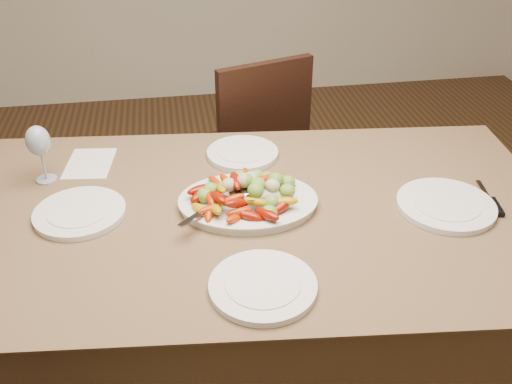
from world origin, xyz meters
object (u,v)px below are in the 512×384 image
(chair_far, at_px, (245,149))
(wine_glass, at_px, (41,153))
(plate_left, at_px, (80,213))
(dining_table, at_px, (256,303))
(plate_right, at_px, (446,205))
(plate_far, at_px, (243,154))
(serving_platter, at_px, (248,203))
(plate_near, at_px, (263,286))

(chair_far, height_order, wine_glass, wine_glass)
(chair_far, distance_m, plate_left, 1.09)
(dining_table, relative_size, chair_far, 1.94)
(plate_right, height_order, plate_far, same)
(dining_table, relative_size, plate_right, 6.30)
(serving_platter, bearing_deg, plate_right, -9.96)
(chair_far, bearing_deg, plate_far, 63.09)
(dining_table, distance_m, plate_right, 0.69)
(plate_near, height_order, wine_glass, wine_glass)
(plate_left, bearing_deg, chair_far, 54.22)
(chair_far, xyz_separation_m, plate_near, (-0.14, -1.26, 0.29))
(dining_table, relative_size, serving_platter, 4.53)
(serving_platter, relative_size, plate_left, 1.52)
(plate_far, bearing_deg, plate_near, -94.00)
(plate_far, height_order, wine_glass, wine_glass)
(wine_glass, bearing_deg, plate_near, -46.07)
(serving_platter, bearing_deg, wine_glass, 157.44)
(dining_table, xyz_separation_m, plate_right, (0.56, -0.08, 0.39))
(chair_far, bearing_deg, plate_right, 97.25)
(dining_table, relative_size, plate_far, 7.41)
(dining_table, xyz_separation_m, plate_left, (-0.52, 0.05, 0.39))
(plate_left, xyz_separation_m, plate_right, (1.08, -0.14, 0.00))
(plate_right, bearing_deg, plate_left, 172.75)
(plate_left, height_order, plate_far, same)
(plate_near, bearing_deg, chair_far, 83.68)
(serving_platter, bearing_deg, plate_left, 175.97)
(dining_table, xyz_separation_m, chair_far, (0.10, 0.91, 0.10))
(chair_far, bearing_deg, plate_left, 36.38)
(chair_far, relative_size, plate_near, 3.52)
(plate_right, bearing_deg, serving_platter, 170.04)
(plate_far, bearing_deg, chair_far, 80.93)
(plate_right, bearing_deg, plate_far, 142.91)
(dining_table, xyz_separation_m, plate_far, (0.01, 0.34, 0.39))
(chair_far, relative_size, serving_platter, 2.34)
(serving_platter, bearing_deg, plate_near, -92.97)
(plate_far, height_order, plate_near, same)
(plate_far, distance_m, wine_glass, 0.66)
(plate_right, relative_size, plate_far, 1.18)
(chair_far, bearing_deg, plate_near, 65.84)
(plate_far, relative_size, plate_near, 0.92)
(wine_glass, bearing_deg, plate_right, -16.66)
(serving_platter, distance_m, plate_far, 0.32)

